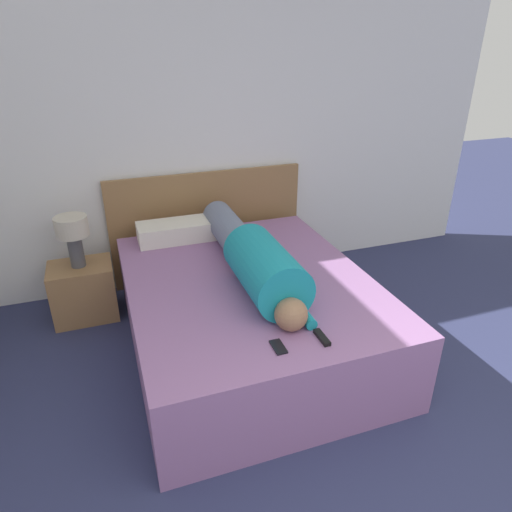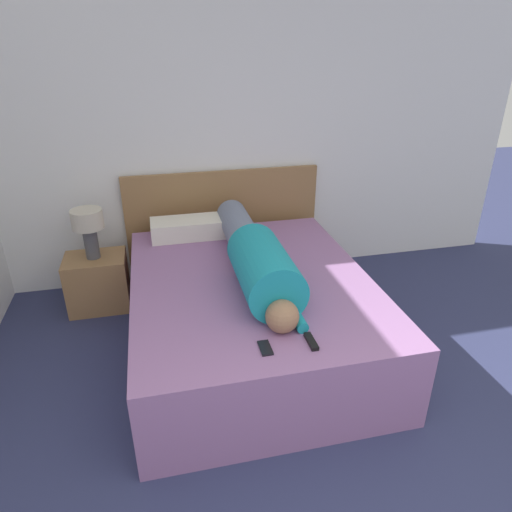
{
  "view_description": "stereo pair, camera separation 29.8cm",
  "coord_description": "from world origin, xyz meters",
  "px_view_note": "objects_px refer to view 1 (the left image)",
  "views": [
    {
      "loc": [
        -1.05,
        -0.11,
        2.12
      ],
      "look_at": [
        -0.15,
        2.41,
        0.82
      ],
      "focal_mm": 32.0,
      "sensor_mm": 36.0,
      "label": 1
    },
    {
      "loc": [
        -0.76,
        -0.2,
        2.12
      ],
      "look_at": [
        -0.15,
        2.41,
        0.82
      ],
      "focal_mm": 32.0,
      "sensor_mm": 36.0,
      "label": 2
    }
  ],
  "objects_px": {
    "nightstand": "(84,291)",
    "person_lying": "(253,257)",
    "bed": "(249,313)",
    "pillow_near_headboard": "(177,231)",
    "cell_phone": "(278,347)",
    "tv_remote": "(322,337)",
    "table_lamp": "(73,233)"
  },
  "relations": [
    {
      "from": "bed",
      "to": "table_lamp",
      "type": "bearing_deg",
      "value": 144.15
    },
    {
      "from": "bed",
      "to": "person_lying",
      "type": "bearing_deg",
      "value": 18.44
    },
    {
      "from": "table_lamp",
      "to": "cell_phone",
      "type": "bearing_deg",
      "value": -57.25
    },
    {
      "from": "table_lamp",
      "to": "person_lying",
      "type": "xyz_separation_m",
      "value": [
        1.19,
        -0.82,
        -0.02
      ]
    },
    {
      "from": "pillow_near_headboard",
      "to": "tv_remote",
      "type": "bearing_deg",
      "value": -72.9
    },
    {
      "from": "bed",
      "to": "tv_remote",
      "type": "distance_m",
      "value": 0.88
    },
    {
      "from": "nightstand",
      "to": "tv_remote",
      "type": "distance_m",
      "value": 2.13
    },
    {
      "from": "pillow_near_headboard",
      "to": "cell_phone",
      "type": "xyz_separation_m",
      "value": [
        0.25,
        -1.66,
        -0.07
      ]
    },
    {
      "from": "person_lying",
      "to": "tv_remote",
      "type": "distance_m",
      "value": 0.85
    },
    {
      "from": "cell_phone",
      "to": "nightstand",
      "type": "bearing_deg",
      "value": 122.75
    },
    {
      "from": "person_lying",
      "to": "cell_phone",
      "type": "bearing_deg",
      "value": -99.5
    },
    {
      "from": "table_lamp",
      "to": "cell_phone",
      "type": "relative_size",
      "value": 3.19
    },
    {
      "from": "bed",
      "to": "nightstand",
      "type": "relative_size",
      "value": 4.18
    },
    {
      "from": "nightstand",
      "to": "tv_remote",
      "type": "bearing_deg",
      "value": -51.36
    },
    {
      "from": "pillow_near_headboard",
      "to": "cell_phone",
      "type": "distance_m",
      "value": 1.68
    },
    {
      "from": "table_lamp",
      "to": "bed",
      "type": "bearing_deg",
      "value": -35.85
    },
    {
      "from": "person_lying",
      "to": "pillow_near_headboard",
      "type": "relative_size",
      "value": 2.73
    },
    {
      "from": "bed",
      "to": "nightstand",
      "type": "xyz_separation_m",
      "value": [
        -1.15,
        0.83,
        -0.05
      ]
    },
    {
      "from": "nightstand",
      "to": "table_lamp",
      "type": "distance_m",
      "value": 0.52
    },
    {
      "from": "bed",
      "to": "table_lamp",
      "type": "xyz_separation_m",
      "value": [
        -1.15,
        0.83,
        0.47
      ]
    },
    {
      "from": "nightstand",
      "to": "tv_remote",
      "type": "xyz_separation_m",
      "value": [
        1.31,
        -1.64,
        0.35
      ]
    },
    {
      "from": "cell_phone",
      "to": "bed",
      "type": "bearing_deg",
      "value": 83.03
    },
    {
      "from": "tv_remote",
      "to": "nightstand",
      "type": "bearing_deg",
      "value": 128.64
    },
    {
      "from": "person_lying",
      "to": "cell_phone",
      "type": "height_order",
      "value": "person_lying"
    },
    {
      "from": "pillow_near_headboard",
      "to": "tv_remote",
      "type": "distance_m",
      "value": 1.74
    },
    {
      "from": "pillow_near_headboard",
      "to": "bed",
      "type": "bearing_deg",
      "value": -67.78
    },
    {
      "from": "table_lamp",
      "to": "person_lying",
      "type": "relative_size",
      "value": 0.24
    },
    {
      "from": "person_lying",
      "to": "tv_remote",
      "type": "xyz_separation_m",
      "value": [
        0.13,
        -0.82,
        -0.15
      ]
    },
    {
      "from": "nightstand",
      "to": "table_lamp",
      "type": "height_order",
      "value": "table_lamp"
    },
    {
      "from": "nightstand",
      "to": "cell_phone",
      "type": "distance_m",
      "value": 1.97
    },
    {
      "from": "nightstand",
      "to": "person_lying",
      "type": "height_order",
      "value": "person_lying"
    },
    {
      "from": "nightstand",
      "to": "person_lying",
      "type": "xyz_separation_m",
      "value": [
        1.19,
        -0.82,
        0.49
      ]
    }
  ]
}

